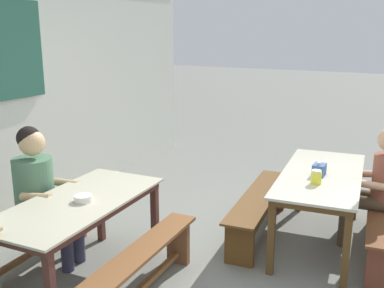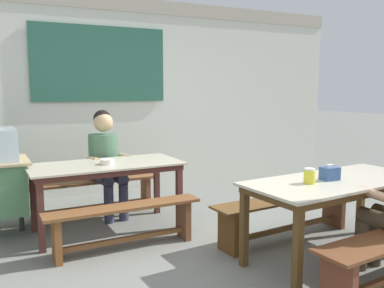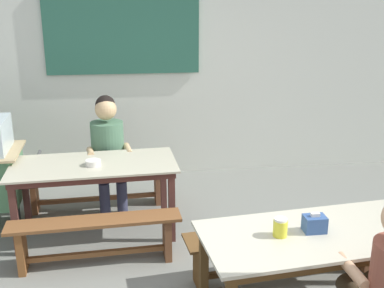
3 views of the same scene
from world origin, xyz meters
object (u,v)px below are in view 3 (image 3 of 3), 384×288
bench_far_back (97,183)px  dining_table_far (94,171)px  person_center_facing (108,146)px  tissue_box (314,224)px  dining_table_near (325,241)px  bench_far_front (96,235)px  condiment_jar (280,227)px  soup_bowl (93,163)px  bench_near_back (285,246)px

bench_far_back → dining_table_far: bearing=-86.9°
person_center_facing → dining_table_far: bearing=-102.0°
bench_far_back → tissue_box: size_ratio=10.80×
dining_table_near → person_center_facing: 2.65m
dining_table_near → bench_far_front: 1.95m
person_center_facing → tissue_box: size_ratio=8.57×
dining_table_near → person_center_facing: bearing=125.7°
dining_table_near → tissue_box: size_ratio=11.99×
dining_table_far → bench_far_back: bearing=93.1°
dining_table_far → condiment_jar: (1.33, -1.62, 0.14)m
condiment_jar → soup_bowl: bearing=130.4°
soup_bowl → bench_far_back: bearing=93.0°
dining_table_far → bench_far_back: 0.71m
bench_far_back → bench_far_front: (0.06, -1.21, -0.00)m
bench_near_back → person_center_facing: bearing=133.7°
dining_table_far → soup_bowl: bearing=-88.0°
person_center_facing → soup_bowl: 0.62m
person_center_facing → tissue_box: 2.59m
bench_far_front → person_center_facing: size_ratio=1.18×
bench_near_back → person_center_facing: (-1.48, 1.55, 0.44)m
tissue_box → condiment_jar: size_ratio=1.16×
person_center_facing → condiment_jar: bearing=-60.7°
person_center_facing → bench_near_back: bearing=-46.3°
bench_near_back → person_center_facing: size_ratio=1.34×
dining_table_near → bench_far_front: (-1.63, 1.00, -0.37)m
bench_far_back → condiment_jar: (1.37, -2.23, 0.50)m
bench_far_front → soup_bowl: soup_bowl is taller
bench_far_back → bench_near_back: (1.63, -1.60, -0.01)m
bench_far_back → bench_near_back: size_ratio=0.94×
bench_far_back → condiment_jar: 2.66m
bench_far_front → bench_near_back: 1.61m
dining_table_near → soup_bowl: bearing=137.1°
bench_near_back → bench_far_back: bearing=135.4°
dining_table_near → bench_near_back: 0.71m
dining_table_near → condiment_jar: (-0.33, -0.02, 0.14)m
dining_table_far → dining_table_near: bearing=-43.9°
bench_near_back → soup_bowl: 1.91m
bench_far_back → condiment_jar: condiment_jar is taller
bench_far_front → person_center_facing: bearing=85.8°
bench_near_back → person_center_facing: 2.19m
condiment_jar → dining_table_near: bearing=3.7°
dining_table_near → bench_far_back: 2.81m
condiment_jar → soup_bowl: condiment_jar is taller
tissue_box → condiment_jar: 0.25m
bench_near_back → person_center_facing: person_center_facing is taller
tissue_box → bench_far_front: bearing=147.4°
dining_table_far → dining_table_near: same height
dining_table_near → bench_near_back: bearing=96.2°
bench_far_front → tissue_box: (1.55, -0.99, 0.50)m
tissue_box → bench_near_back: bearing=88.5°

